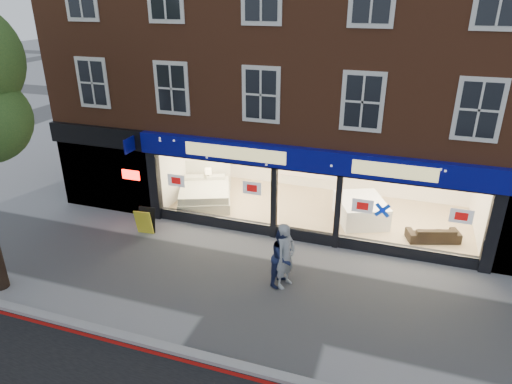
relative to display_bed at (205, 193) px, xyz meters
The scene contains 12 objects.
ground 6.38m from the display_bed, 47.22° to the right, with size 120.00×120.00×0.00m, color gray.
kerb_line 8.90m from the display_bed, 60.91° to the right, with size 60.00×0.10×0.01m, color #8C0A07.
kerb_stone 8.73m from the display_bed, 60.28° to the right, with size 60.00×0.25×0.12m, color gray.
showroom_floor 4.38m from the display_bed, ahead, with size 11.00×4.50×0.10m, color tan.
building 7.88m from the display_bed, 27.73° to the left, with size 19.00×8.26×10.30m.
display_bed is the anchor object (origin of this frame).
bedside_table 0.67m from the display_bed, 101.14° to the left, with size 0.45×0.45×0.55m, color brown.
mattress_stack 5.93m from the display_bed, ahead, with size 2.21×2.43×0.78m.
sofa 8.38m from the display_bed, ahead, with size 1.67×0.65×0.49m, color black.
a_board 2.97m from the display_bed, 108.42° to the right, with size 0.60×0.38×0.92m, color yellow.
pedestrian_grey 6.10m from the display_bed, 43.91° to the right, with size 0.70×0.46×1.92m, color #979A9E.
pedestrian_blue 5.98m from the display_bed, 44.05° to the right, with size 0.83×0.65×1.71m, color #182043.
Camera 1 is at (2.75, -10.03, 7.65)m, focal length 32.00 mm.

